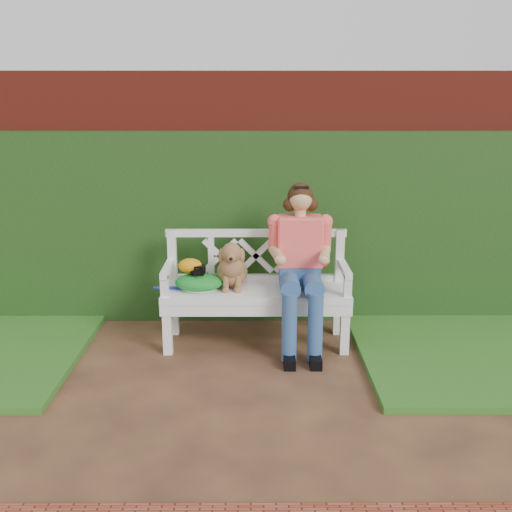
{
  "coord_description": "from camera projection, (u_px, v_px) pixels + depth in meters",
  "views": [
    {
      "loc": [
        0.27,
        -3.55,
        1.97
      ],
      "look_at": [
        0.28,
        1.07,
        0.75
      ],
      "focal_mm": 42.0,
      "sensor_mm": 36.0,
      "label": 1
    }
  ],
  "objects": [
    {
      "name": "tennis_racket",
      "position": [
        196.0,
        288.0,
        4.82
      ],
      "size": [
        0.56,
        0.33,
        0.03
      ],
      "primitive_type": null,
      "rotation": [
        0.0,
        0.0,
        -0.2
      ],
      "color": "silver",
      "rests_on": "garden_bench"
    },
    {
      "name": "ivy_hedge",
      "position": [
        224.0,
        228.0,
        5.35
      ],
      "size": [
        10.0,
        0.18,
        1.7
      ],
      "primitive_type": "cube",
      "color": "#284B1B",
      "rests_on": "ground"
    },
    {
      "name": "garden_bench",
      "position": [
        256.0,
        316.0,
        4.91
      ],
      "size": [
        1.62,
        0.7,
        0.48
      ],
      "primitive_type": null,
      "rotation": [
        0.0,
        0.0,
        -0.06
      ],
      "color": "white",
      "rests_on": "ground"
    },
    {
      "name": "ground",
      "position": [
        214.0,
        407.0,
        3.94
      ],
      "size": [
        60.0,
        60.0,
        0.0
      ],
      "primitive_type": "plane",
      "color": "#3C251A"
    },
    {
      "name": "dog",
      "position": [
        232.0,
        264.0,
        4.82
      ],
      "size": [
        0.38,
        0.44,
        0.4
      ],
      "primitive_type": null,
      "rotation": [
        0.0,
        0.0,
        0.37
      ],
      "color": "brown",
      "rests_on": "garden_bench"
    },
    {
      "name": "green_bag",
      "position": [
        199.0,
        282.0,
        4.8
      ],
      "size": [
        0.43,
        0.36,
        0.13
      ],
      "primitive_type": null,
      "rotation": [
        0.0,
        0.0,
        -0.17
      ],
      "color": "green",
      "rests_on": "garden_bench"
    },
    {
      "name": "brick_wall",
      "position": [
        225.0,
        196.0,
        5.5
      ],
      "size": [
        10.0,
        0.3,
        2.2
      ],
      "primitive_type": "cube",
      "color": "maroon",
      "rests_on": "ground"
    },
    {
      "name": "seated_woman",
      "position": [
        300.0,
        270.0,
        4.8
      ],
      "size": [
        0.75,
        0.86,
        1.27
      ],
      "primitive_type": null,
      "rotation": [
        0.0,
        0.0,
        -0.36
      ],
      "color": "#DE3456",
      "rests_on": "ground"
    },
    {
      "name": "baseball_glove",
      "position": [
        190.0,
        266.0,
        4.79
      ],
      "size": [
        0.23,
        0.21,
        0.12
      ],
      "primitive_type": "ellipsoid",
      "rotation": [
        0.0,
        0.0,
        0.43
      ],
      "color": "orange",
      "rests_on": "green_bag"
    },
    {
      "name": "camera_item",
      "position": [
        198.0,
        270.0,
        4.77
      ],
      "size": [
        0.12,
        0.1,
        0.07
      ],
      "primitive_type": "cube",
      "rotation": [
        0.0,
        0.0,
        -0.15
      ],
      "color": "black",
      "rests_on": "green_bag"
    }
  ]
}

